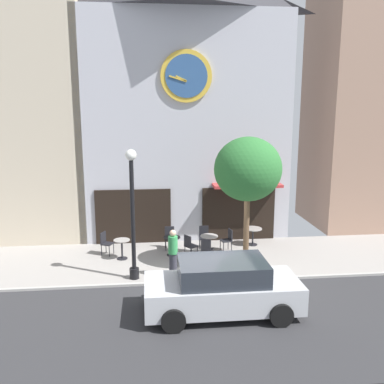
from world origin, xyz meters
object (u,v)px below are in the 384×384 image
(street_tree, at_px, (248,170))
(cafe_chair_facing_street, at_px, (105,242))
(street_lamp, at_px, (133,215))
(cafe_table_rightmost, at_px, (172,243))
(cafe_chair_by_entrance, at_px, (207,248))
(cafe_table_center_left, at_px, (209,241))
(cafe_chair_corner, at_px, (189,244))
(cafe_table_leftmost, at_px, (253,233))
(cafe_chair_near_lamp, at_px, (170,236))
(pedestrian_green, at_px, (173,253))
(cafe_chair_mid_row, at_px, (204,235))
(cafe_chair_outer, at_px, (228,238))
(cafe_table_near_curb, at_px, (122,246))
(parked_car_silver, at_px, (222,287))

(street_tree, distance_m, cafe_chair_facing_street, 6.26)
(street_lamp, distance_m, street_tree, 4.17)
(cafe_table_rightmost, height_order, cafe_chair_by_entrance, cafe_chair_by_entrance)
(cafe_table_center_left, relative_size, cafe_chair_corner, 0.84)
(street_tree, bearing_deg, cafe_table_leftmost, 70.50)
(street_lamp, relative_size, cafe_chair_near_lamp, 4.84)
(cafe_table_center_left, distance_m, pedestrian_green, 2.62)
(street_lamp, distance_m, cafe_chair_mid_row, 4.31)
(cafe_chair_corner, bearing_deg, cafe_chair_outer, 19.93)
(cafe_table_near_curb, xyz_separation_m, cafe_chair_near_lamp, (1.86, 1.00, 0.03))
(cafe_table_near_curb, xyz_separation_m, cafe_table_rightmost, (1.91, 0.18, 0.01))
(cafe_chair_corner, bearing_deg, cafe_table_center_left, 19.94)
(street_tree, relative_size, cafe_chair_by_entrance, 5.22)
(street_lamp, distance_m, cafe_chair_near_lamp, 3.62)
(cafe_table_leftmost, relative_size, cafe_chair_near_lamp, 0.84)
(street_lamp, distance_m, cafe_table_leftmost, 5.92)
(street_lamp, height_order, cafe_table_rightmost, street_lamp)
(cafe_chair_mid_row, relative_size, parked_car_silver, 0.21)
(cafe_table_near_curb, xyz_separation_m, cafe_chair_facing_street, (-0.66, 0.55, 0.03))
(cafe_chair_near_lamp, bearing_deg, cafe_table_leftmost, 1.34)
(cafe_chair_near_lamp, bearing_deg, cafe_chair_facing_street, -169.77)
(cafe_table_rightmost, distance_m, cafe_chair_by_entrance, 1.49)
(street_tree, height_order, cafe_table_leftmost, street_tree)
(cafe_table_center_left, bearing_deg, cafe_chair_facing_street, 174.26)
(cafe_chair_near_lamp, distance_m, cafe_chair_outer, 2.36)
(cafe_chair_mid_row, distance_m, pedestrian_green, 3.26)
(cafe_chair_facing_street, height_order, cafe_chair_by_entrance, same)
(cafe_table_center_left, xyz_separation_m, cafe_table_leftmost, (1.98, 0.94, -0.00))
(street_lamp, distance_m, cafe_table_near_curb, 2.62)
(street_tree, relative_size, cafe_table_center_left, 6.20)
(cafe_table_rightmost, distance_m, parked_car_silver, 4.91)
(cafe_chair_mid_row, relative_size, cafe_chair_outer, 1.00)
(cafe_chair_by_entrance, height_order, pedestrian_green, pedestrian_green)
(street_lamp, bearing_deg, parked_car_silver, -46.86)
(cafe_table_near_curb, bearing_deg, pedestrian_green, -47.03)
(cafe_table_near_curb, relative_size, cafe_chair_by_entrance, 0.84)
(cafe_table_near_curb, xyz_separation_m, cafe_table_leftmost, (5.33, 1.08, 0.03))
(cafe_table_center_left, relative_size, cafe_chair_outer, 0.84)
(street_tree, bearing_deg, cafe_chair_near_lamp, 136.17)
(cafe_chair_by_entrance, bearing_deg, street_tree, -32.98)
(cafe_table_near_curb, distance_m, cafe_table_leftmost, 5.44)
(cafe_chair_corner, distance_m, cafe_chair_outer, 1.70)
(parked_car_silver, bearing_deg, cafe_table_near_curb, 123.38)
(cafe_table_near_curb, xyz_separation_m, pedestrian_green, (1.82, -1.95, 0.37))
(cafe_chair_near_lamp, bearing_deg, street_lamp, -114.86)
(parked_car_silver, bearing_deg, cafe_table_center_left, 86.04)
(cafe_table_rightmost, bearing_deg, cafe_chair_outer, 6.45)
(cafe_chair_corner, height_order, cafe_chair_by_entrance, same)
(cafe_table_rightmost, xyz_separation_m, parked_car_silver, (1.12, -4.77, 0.25))
(street_lamp, xyz_separation_m, cafe_chair_facing_street, (-1.18, 2.46, -1.68))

